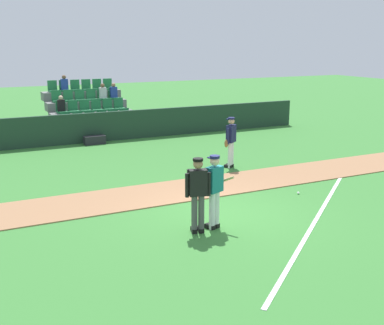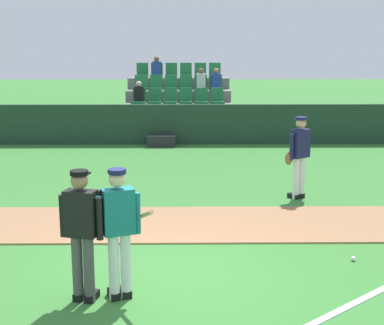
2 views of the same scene
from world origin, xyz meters
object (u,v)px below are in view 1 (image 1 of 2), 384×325
Objects in this scene: runner_navy_jersey at (231,140)px; equipment_bag at (95,140)px; umpire_home_plate at (198,191)px; batter_teal_jersey at (214,189)px; baseball at (298,193)px.

equipment_bag is at bearing 117.78° from runner_navy_jersey.
umpire_home_plate is 10.91m from equipment_bag.
umpire_home_plate is at bearing -92.93° from equipment_bag.
equipment_bag is at bearing 89.51° from batter_teal_jersey.
equipment_bag is at bearing 109.37° from baseball.
baseball is 0.08× the size of equipment_bag.
runner_navy_jersey is (3.26, 4.79, -0.01)m from batter_teal_jersey.
equipment_bag is (-3.17, 6.01, -0.78)m from runner_navy_jersey.
umpire_home_plate is (-0.46, -0.06, 0.03)m from batter_teal_jersey.
equipment_bag is (0.56, 10.86, -0.82)m from umpire_home_plate.
batter_teal_jersey is 3.79m from baseball.
batter_teal_jersey is 1.00× the size of umpire_home_plate.
umpire_home_plate is at bearing -172.30° from batter_teal_jersey.
equipment_bag is (-3.36, 9.55, 0.14)m from baseball.
runner_navy_jersey is at bearing -62.22° from equipment_bag.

